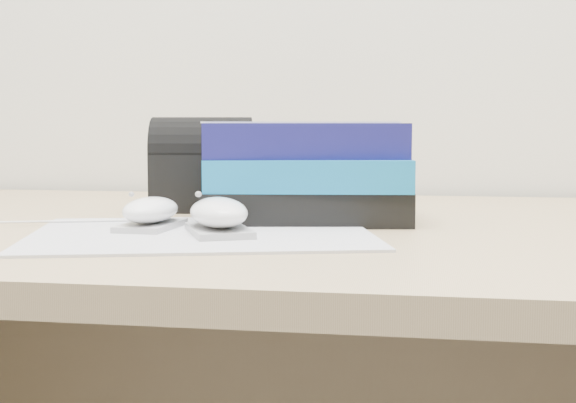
% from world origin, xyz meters
% --- Properties ---
extents(desk, '(1.60, 0.80, 0.73)m').
position_xyz_m(desk, '(0.00, 1.64, 0.50)').
color(desk, tan).
rests_on(desk, ground).
extents(mousepad, '(0.42, 0.37, 0.00)m').
position_xyz_m(mousepad, '(-0.14, 1.46, 0.73)').
color(mousepad, '#9898A0').
rests_on(mousepad, desk).
extents(mouse_rear, '(0.06, 0.10, 0.04)m').
position_xyz_m(mouse_rear, '(-0.20, 1.47, 0.75)').
color(mouse_rear, '#A8A8AA').
rests_on(mouse_rear, mousepad).
extents(mouse_front, '(0.10, 0.12, 0.04)m').
position_xyz_m(mouse_front, '(-0.12, 1.44, 0.75)').
color(mouse_front, '#A0A0A2').
rests_on(mouse_front, mousepad).
extents(usb_cable, '(0.20, 0.07, 0.00)m').
position_xyz_m(usb_cable, '(-0.33, 1.51, 0.73)').
color(usb_cable, silver).
rests_on(usb_cable, mousepad).
extents(book_stack, '(0.28, 0.24, 0.12)m').
position_xyz_m(book_stack, '(-0.05, 1.61, 0.79)').
color(book_stack, black).
rests_on(book_stack, desk).
extents(pouch, '(0.15, 0.12, 0.13)m').
position_xyz_m(pouch, '(-0.21, 1.70, 0.79)').
color(pouch, black).
rests_on(pouch, desk).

